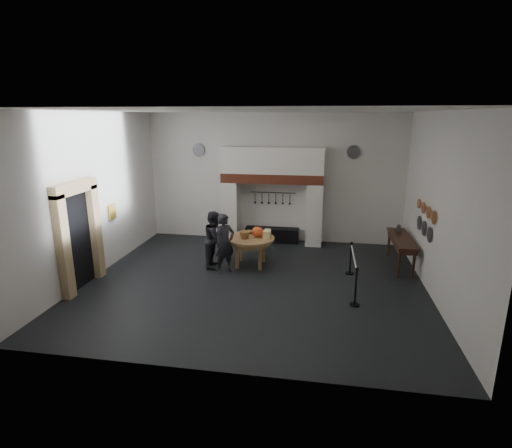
% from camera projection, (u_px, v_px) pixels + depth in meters
% --- Properties ---
extents(floor, '(9.00, 8.00, 0.02)m').
position_uv_depth(floor, '(255.00, 282.00, 10.85)').
color(floor, black).
rests_on(floor, ground).
extents(ceiling, '(9.00, 8.00, 0.02)m').
position_uv_depth(ceiling, '(254.00, 110.00, 9.68)').
color(ceiling, silver).
rests_on(ceiling, wall_back).
extents(wall_back, '(9.00, 0.02, 4.50)m').
position_uv_depth(wall_back, '(274.00, 178.00, 14.08)').
color(wall_back, silver).
rests_on(wall_back, floor).
extents(wall_front, '(9.00, 0.02, 4.50)m').
position_uv_depth(wall_front, '(213.00, 251.00, 6.46)').
color(wall_front, silver).
rests_on(wall_front, floor).
extents(wall_left, '(0.02, 8.00, 4.50)m').
position_uv_depth(wall_left, '(94.00, 196.00, 10.99)').
color(wall_left, silver).
rests_on(wall_left, floor).
extents(wall_right, '(0.02, 8.00, 4.50)m').
position_uv_depth(wall_right, '(439.00, 207.00, 9.55)').
color(wall_right, silver).
rests_on(wall_right, floor).
extents(chimney_pier_left, '(0.55, 0.70, 2.15)m').
position_uv_depth(chimney_pier_left, '(231.00, 211.00, 14.28)').
color(chimney_pier_left, silver).
rests_on(chimney_pier_left, floor).
extents(chimney_pier_right, '(0.55, 0.70, 2.15)m').
position_uv_depth(chimney_pier_right, '(314.00, 214.00, 13.81)').
color(chimney_pier_right, silver).
rests_on(chimney_pier_right, floor).
extents(hearth_brick_band, '(3.50, 0.72, 0.32)m').
position_uv_depth(hearth_brick_band, '(272.00, 178.00, 13.73)').
color(hearth_brick_band, '#9E442B').
rests_on(hearth_brick_band, chimney_pier_left).
extents(chimney_hood, '(3.50, 0.70, 0.90)m').
position_uv_depth(chimney_hood, '(273.00, 160.00, 13.57)').
color(chimney_hood, silver).
rests_on(chimney_hood, hearth_brick_band).
extents(iron_range, '(1.90, 0.45, 0.50)m').
position_uv_depth(iron_range, '(272.00, 235.00, 14.33)').
color(iron_range, black).
rests_on(iron_range, floor).
extents(utensil_rail, '(1.60, 0.02, 0.02)m').
position_uv_depth(utensil_rail, '(273.00, 193.00, 14.13)').
color(utensil_rail, black).
rests_on(utensil_rail, wall_back).
extents(door_recess, '(0.04, 1.10, 2.50)m').
position_uv_depth(door_recess, '(77.00, 241.00, 10.29)').
color(door_recess, black).
rests_on(door_recess, floor).
extents(door_jamb_near, '(0.22, 0.30, 2.60)m').
position_uv_depth(door_jamb_near, '(63.00, 248.00, 9.59)').
color(door_jamb_near, tan).
rests_on(door_jamb_near, floor).
extents(door_jamb_far, '(0.22, 0.30, 2.60)m').
position_uv_depth(door_jamb_far, '(95.00, 232.00, 10.93)').
color(door_jamb_far, tan).
rests_on(door_jamb_far, floor).
extents(door_lintel, '(0.22, 1.70, 0.30)m').
position_uv_depth(door_lintel, '(74.00, 188.00, 9.91)').
color(door_lintel, tan).
rests_on(door_lintel, door_jamb_near).
extents(wall_plaque, '(0.05, 0.34, 0.44)m').
position_uv_depth(wall_plaque, '(112.00, 212.00, 11.91)').
color(wall_plaque, gold).
rests_on(wall_plaque, wall_left).
extents(work_table, '(1.82, 1.82, 0.07)m').
position_uv_depth(work_table, '(251.00, 238.00, 11.89)').
color(work_table, '#A9744F').
rests_on(work_table, floor).
extents(pumpkin, '(0.36, 0.36, 0.31)m').
position_uv_depth(pumpkin, '(258.00, 232.00, 11.90)').
color(pumpkin, '#E0511F').
rests_on(pumpkin, work_table).
extents(cheese_block_big, '(0.22, 0.22, 0.24)m').
position_uv_depth(cheese_block_big, '(267.00, 235.00, 11.72)').
color(cheese_block_big, '#EAD98C').
rests_on(cheese_block_big, work_table).
extents(cheese_block_small, '(0.18, 0.18, 0.20)m').
position_uv_depth(cheese_block_small, '(268.00, 233.00, 12.02)').
color(cheese_block_small, '#DEC184').
rests_on(cheese_block_small, work_table).
extents(wicker_basket, '(0.41, 0.41, 0.22)m').
position_uv_depth(wicker_basket, '(245.00, 235.00, 11.73)').
color(wicker_basket, brown).
rests_on(wicker_basket, work_table).
extents(bread_loaf, '(0.31, 0.18, 0.13)m').
position_uv_depth(bread_loaf, '(249.00, 232.00, 12.21)').
color(bread_loaf, olive).
rests_on(bread_loaf, work_table).
extents(visitor_near, '(0.73, 0.74, 1.73)m').
position_uv_depth(visitor_near, '(225.00, 243.00, 11.35)').
color(visitor_near, '#232227').
rests_on(visitor_near, floor).
extents(visitor_far, '(0.66, 0.84, 1.69)m').
position_uv_depth(visitor_far, '(215.00, 239.00, 11.80)').
color(visitor_far, black).
rests_on(visitor_far, floor).
extents(side_table, '(0.55, 2.20, 0.06)m').
position_uv_depth(side_table, '(402.00, 238.00, 11.81)').
color(side_table, '#391E14').
rests_on(side_table, floor).
extents(pewter_jug, '(0.12, 0.12, 0.22)m').
position_uv_depth(pewter_jug, '(399.00, 228.00, 12.34)').
color(pewter_jug, '#49484D').
rests_on(pewter_jug, side_table).
extents(copper_pan_a, '(0.03, 0.34, 0.34)m').
position_uv_depth(copper_pan_a, '(434.00, 218.00, 9.82)').
color(copper_pan_a, '#C6662D').
rests_on(copper_pan_a, wall_right).
extents(copper_pan_b, '(0.03, 0.32, 0.32)m').
position_uv_depth(copper_pan_b, '(428.00, 212.00, 10.35)').
color(copper_pan_b, '#C6662D').
rests_on(copper_pan_b, wall_right).
extents(copper_pan_c, '(0.03, 0.30, 0.30)m').
position_uv_depth(copper_pan_c, '(424.00, 208.00, 10.87)').
color(copper_pan_c, '#C6662D').
rests_on(copper_pan_c, wall_right).
extents(copper_pan_d, '(0.03, 0.28, 0.28)m').
position_uv_depth(copper_pan_d, '(419.00, 204.00, 11.40)').
color(copper_pan_d, '#C6662D').
rests_on(copper_pan_d, wall_right).
extents(pewter_plate_left, '(0.03, 0.40, 0.40)m').
position_uv_depth(pewter_plate_left, '(430.00, 235.00, 10.14)').
color(pewter_plate_left, '#4C4C51').
rests_on(pewter_plate_left, wall_right).
extents(pewter_plate_mid, '(0.03, 0.40, 0.40)m').
position_uv_depth(pewter_plate_mid, '(424.00, 228.00, 10.72)').
color(pewter_plate_mid, '#4C4C51').
rests_on(pewter_plate_mid, wall_right).
extents(pewter_plate_right, '(0.03, 0.40, 0.40)m').
position_uv_depth(pewter_plate_right, '(419.00, 223.00, 11.29)').
color(pewter_plate_right, '#4C4C51').
rests_on(pewter_plate_right, wall_right).
extents(pewter_plate_back_left, '(0.44, 0.03, 0.44)m').
position_uv_depth(pewter_plate_back_left, '(199.00, 150.00, 14.22)').
color(pewter_plate_back_left, '#4C4C51').
rests_on(pewter_plate_back_left, wall_back).
extents(pewter_plate_back_right, '(0.44, 0.03, 0.44)m').
position_uv_depth(pewter_plate_back_right, '(354.00, 152.00, 13.36)').
color(pewter_plate_back_right, '#4C4C51').
rests_on(pewter_plate_back_right, wall_back).
extents(barrier_post_near, '(0.05, 0.05, 0.90)m').
position_uv_depth(barrier_post_near, '(356.00, 288.00, 9.41)').
color(barrier_post_near, black).
rests_on(barrier_post_near, floor).
extents(barrier_post_far, '(0.05, 0.05, 0.90)m').
position_uv_depth(barrier_post_far, '(351.00, 259.00, 11.32)').
color(barrier_post_far, black).
rests_on(barrier_post_far, floor).
extents(barrier_rope, '(0.04, 2.00, 0.04)m').
position_uv_depth(barrier_rope, '(354.00, 257.00, 10.26)').
color(barrier_rope, white).
rests_on(barrier_rope, barrier_post_near).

